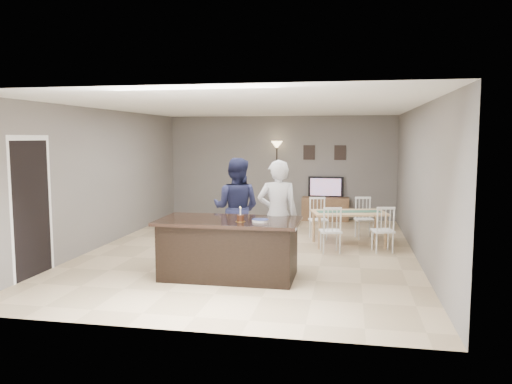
% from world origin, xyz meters
% --- Properties ---
extents(floor, '(8.00, 8.00, 0.00)m').
position_xyz_m(floor, '(0.00, 0.00, 0.00)').
color(floor, tan).
rests_on(floor, ground).
extents(room_shell, '(8.00, 8.00, 8.00)m').
position_xyz_m(room_shell, '(0.00, 0.00, 1.68)').
color(room_shell, slate).
rests_on(room_shell, floor).
extents(kitchen_island, '(2.15, 1.10, 0.90)m').
position_xyz_m(kitchen_island, '(0.00, -1.80, 0.45)').
color(kitchen_island, black).
rests_on(kitchen_island, floor).
extents(tv_console, '(1.20, 0.40, 0.60)m').
position_xyz_m(tv_console, '(1.20, 3.77, 0.30)').
color(tv_console, brown).
rests_on(tv_console, floor).
extents(television, '(0.91, 0.12, 0.53)m').
position_xyz_m(television, '(1.20, 3.84, 0.86)').
color(television, black).
rests_on(television, tv_console).
extents(tv_screen_glow, '(0.78, 0.00, 0.78)m').
position_xyz_m(tv_screen_glow, '(1.20, 3.76, 0.87)').
color(tv_screen_glow, '#D64917').
rests_on(tv_screen_glow, tv_console).
extents(picture_frames, '(1.10, 0.02, 0.38)m').
position_xyz_m(picture_frames, '(1.15, 3.98, 1.75)').
color(picture_frames, black).
rests_on(picture_frames, room_shell).
extents(doorway, '(0.00, 2.10, 2.65)m').
position_xyz_m(doorway, '(-2.99, -2.30, 1.26)').
color(doorway, black).
rests_on(doorway, floor).
extents(woman, '(0.72, 0.55, 1.79)m').
position_xyz_m(woman, '(0.67, -1.25, 0.89)').
color(woman, silver).
rests_on(woman, floor).
extents(man, '(0.93, 0.75, 1.79)m').
position_xyz_m(man, '(-0.16, -0.58, 0.89)').
color(man, '#1A1D3A').
rests_on(man, floor).
extents(birthday_cake, '(0.14, 0.14, 0.22)m').
position_xyz_m(birthday_cake, '(0.21, -1.96, 0.95)').
color(birthday_cake, gold).
rests_on(birthday_cake, kitchen_island).
extents(plate_stack, '(0.25, 0.25, 0.04)m').
position_xyz_m(plate_stack, '(0.51, -1.93, 0.92)').
color(plate_stack, white).
rests_on(plate_stack, kitchen_island).
extents(dining_table, '(1.71, 1.89, 0.88)m').
position_xyz_m(dining_table, '(1.80, 0.86, 0.56)').
color(dining_table, tan).
rests_on(dining_table, floor).
extents(floor_lamp, '(0.31, 0.31, 2.05)m').
position_xyz_m(floor_lamp, '(-0.08, 3.79, 1.59)').
color(floor_lamp, black).
rests_on(floor_lamp, floor).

